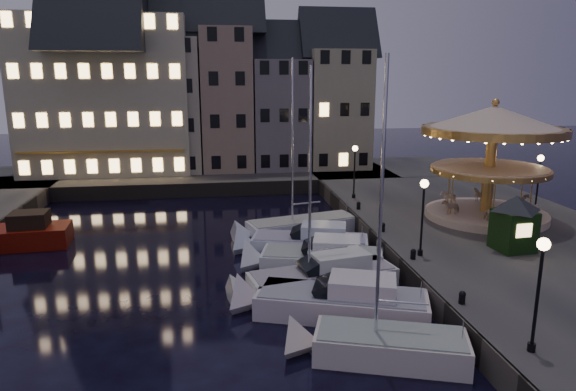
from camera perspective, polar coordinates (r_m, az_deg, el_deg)
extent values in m
plane|color=black|center=(26.47, 0.33, -10.78)|extent=(160.00, 160.00, 0.00)
cube|color=#474442|center=(36.15, 21.39, -3.99)|extent=(16.00, 56.00, 1.30)
cube|color=#474442|center=(53.08, -12.80, 1.87)|extent=(44.00, 12.00, 1.30)
cube|color=#47423A|center=(33.01, 9.16, -4.82)|extent=(0.15, 44.00, 1.30)
cube|color=#47423A|center=(47.08, -10.92, 0.54)|extent=(48.00, 0.15, 1.30)
cylinder|color=black|center=(20.63, 25.43, -14.98)|extent=(0.28, 0.28, 0.30)
cylinder|color=black|center=(19.90, 25.93, -10.50)|extent=(0.12, 0.12, 3.80)
sphere|color=#FFD18C|center=(19.22, 26.54, -4.87)|extent=(0.44, 0.44, 0.44)
cylinder|color=black|center=(28.71, 14.47, -6.16)|extent=(0.28, 0.28, 0.30)
cylinder|color=black|center=(28.19, 14.68, -2.80)|extent=(0.12, 0.12, 3.80)
sphere|color=#FFD18C|center=(27.71, 14.92, 1.28)|extent=(0.44, 0.44, 0.44)
cylinder|color=black|center=(40.98, 7.31, -0.06)|extent=(0.28, 0.28, 0.30)
cylinder|color=black|center=(40.62, 7.38, 2.35)|extent=(0.12, 0.12, 3.80)
sphere|color=#FFD18C|center=(40.29, 7.46, 5.21)|extent=(0.44, 0.44, 0.44)
cylinder|color=black|center=(39.92, 25.73, -1.63)|extent=(0.28, 0.28, 0.30)
cylinder|color=black|center=(39.55, 25.98, 0.82)|extent=(0.12, 0.12, 3.80)
sphere|color=#FFD18C|center=(39.21, 26.28, 3.75)|extent=(0.44, 0.44, 0.44)
cylinder|color=black|center=(23.40, 18.77, -10.84)|extent=(0.28, 0.28, 0.40)
sphere|color=black|center=(23.31, 18.81, -10.35)|extent=(0.30, 0.30, 0.30)
cylinder|color=black|center=(28.03, 13.73, -6.48)|extent=(0.28, 0.28, 0.40)
sphere|color=black|center=(27.96, 13.75, -6.05)|extent=(0.30, 0.30, 0.30)
cylinder|color=black|center=(32.48, 10.48, -3.60)|extent=(0.28, 0.28, 0.40)
sphere|color=black|center=(32.42, 10.50, -3.22)|extent=(0.30, 0.30, 0.30)
cylinder|color=black|center=(37.54, 7.84, -1.22)|extent=(0.28, 0.28, 0.40)
sphere|color=black|center=(37.48, 7.85, -0.89)|extent=(0.30, 0.30, 0.30)
cube|color=gray|center=(56.36, -24.81, 7.95)|extent=(5.00, 8.00, 11.00)
cube|color=gray|center=(55.04, -19.36, 8.84)|extent=(5.60, 8.00, 12.00)
cube|color=#B0A78E|center=(54.19, -13.03, 9.71)|extent=(6.20, 8.00, 13.00)
cube|color=gray|center=(54.00, -6.87, 10.47)|extent=(5.00, 8.00, 14.00)
cube|color=slate|center=(54.50, -1.01, 9.00)|extent=(5.60, 8.00, 11.00)
cube|color=tan|center=(55.54, 5.27, 9.55)|extent=(6.20, 8.00, 12.00)
cube|color=beige|center=(54.96, -19.43, 10.40)|extent=(16.00, 9.00, 15.00)
cube|color=silver|center=(21.01, 11.29, -16.43)|extent=(6.21, 3.93, 1.30)
cube|color=gray|center=(20.69, 11.37, -14.82)|extent=(5.88, 3.67, 0.10)
cylinder|color=silver|center=(18.87, 10.30, -1.04)|extent=(0.14, 0.14, 10.16)
cube|color=silver|center=(24.09, 5.94, -12.20)|extent=(8.15, 4.94, 1.30)
cube|color=gray|center=(23.81, 5.97, -10.74)|extent=(7.72, 4.62, 0.10)
cube|color=silver|center=(23.59, 8.28, -9.91)|extent=(3.41, 2.78, 0.80)
cube|color=black|center=(23.73, 4.48, -9.93)|extent=(1.80, 2.12, 0.99)
cube|color=silver|center=(26.60, 3.90, -9.63)|extent=(7.86, 3.68, 1.30)
cube|color=gray|center=(26.35, 3.92, -8.28)|extent=(7.45, 3.43, 0.10)
cube|color=silver|center=(26.55, 5.75, -7.16)|extent=(3.15, 2.21, 0.80)
cube|color=black|center=(26.01, 2.69, -7.78)|extent=(1.54, 1.78, 0.98)
cylinder|color=silver|center=(24.66, 2.49, 2.52)|extent=(0.14, 0.14, 10.19)
cube|color=white|center=(29.21, 3.78, -7.50)|extent=(7.15, 4.20, 1.30)
cube|color=gray|center=(28.98, 3.80, -6.26)|extent=(6.78, 3.92, 0.10)
cube|color=white|center=(28.81, 5.42, -5.50)|extent=(2.96, 2.52, 0.80)
cube|color=black|center=(28.90, 2.74, -5.61)|extent=(1.57, 2.04, 0.92)
cube|color=silver|center=(31.77, 2.43, -5.76)|extent=(7.39, 4.06, 1.30)
cube|color=gray|center=(31.55, 2.45, -4.60)|extent=(7.00, 3.79, 0.10)
cube|color=silver|center=(31.38, 3.99, -3.90)|extent=(3.03, 2.38, 0.80)
cube|color=black|center=(31.50, 1.43, -4.00)|extent=(1.57, 1.89, 0.94)
cube|color=silver|center=(35.56, 1.62, -3.67)|extent=(7.94, 4.08, 1.30)
cube|color=gray|center=(35.38, 1.63, -2.63)|extent=(7.53, 3.81, 0.10)
cylinder|color=silver|center=(34.04, 0.51, 5.54)|extent=(0.14, 0.14, 10.26)
cube|color=#6F1006|center=(37.50, -28.84, -4.29)|extent=(7.86, 3.23, 1.50)
cube|color=black|center=(36.78, -26.81, -2.44)|extent=(2.39, 2.01, 1.02)
cylinder|color=beige|center=(37.38, 21.09, -1.98)|extent=(7.96, 7.96, 0.50)
cylinder|color=gold|center=(36.70, 21.52, 3.06)|extent=(0.70, 0.70, 6.17)
cylinder|color=beige|center=(36.72, 21.50, 2.90)|extent=(7.37, 7.37, 0.18)
cylinder|color=gold|center=(36.75, 21.48, 2.63)|extent=(7.65, 7.65, 0.35)
cone|color=beige|center=(36.33, 21.94, 8.00)|extent=(9.16, 9.16, 1.59)
cylinder|color=gold|center=(36.40, 21.83, 6.68)|extent=(9.16, 9.16, 0.50)
sphere|color=gold|center=(36.27, 22.08, 9.57)|extent=(0.50, 0.50, 0.50)
imported|color=beige|center=(39.24, 24.00, -0.43)|extent=(1.66, 1.20, 1.00)
cube|color=black|center=(30.95, 23.76, -3.57)|extent=(2.06, 2.06, 2.26)
pyramid|color=black|center=(30.48, 24.10, -0.01)|extent=(3.01, 3.01, 0.85)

